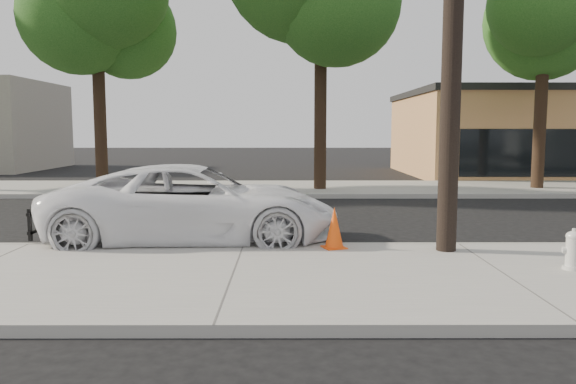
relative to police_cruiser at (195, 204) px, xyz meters
The scene contains 9 objects.
ground 1.86m from the police_cruiser, 51.95° to the left, with size 120.00×120.00×0.00m, color black.
near_sidewalk 3.23m from the police_cruiser, 70.76° to the right, with size 90.00×4.40×0.15m, color gray.
far_sidewalk 9.91m from the police_cruiser, 83.97° to the left, with size 90.00×5.00×0.15m, color gray.
curb_near 1.48m from the police_cruiser, 36.71° to the right, with size 90.00×0.12×0.16m, color #9E9B93.
tree_b 11.82m from the police_cruiser, 116.96° to the left, with size 4.34×4.20×8.45m.
tree_d 15.60m from the police_cruiser, 39.56° to the left, with size 4.50×4.35×8.75m.
police_cruiser is the anchor object (origin of this frame).
fire_hydrant 6.76m from the police_cruiser, 23.98° to the right, with size 0.32×0.29×0.59m.
traffic_cone 2.94m from the police_cruiser, 23.62° to the right, with size 0.48×0.48×0.74m.
Camera 1 is at (0.80, -12.39, 2.25)m, focal length 35.00 mm.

